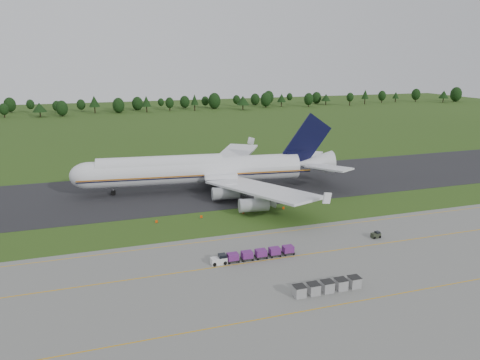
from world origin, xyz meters
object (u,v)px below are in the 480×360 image
object	(u,v)px
uld_row	(327,286)
edge_markers	(223,215)
baggage_train	(252,255)
utility_cart	(376,235)
aircraft	(202,169)

from	to	relation	value
uld_row	edge_markers	size ratio (longest dim) A/B	0.37
uld_row	edge_markers	distance (m)	40.26
baggage_train	edge_markers	bearing A→B (deg)	86.09
uld_row	baggage_train	bearing A→B (deg)	114.82
baggage_train	utility_cart	bearing A→B (deg)	3.86
utility_cart	uld_row	distance (m)	26.43
edge_markers	baggage_train	bearing A→B (deg)	-93.91
baggage_train	aircraft	bearing A→B (deg)	87.10
baggage_train	edge_markers	xyz separation A→B (m)	(1.70, 24.80, -0.65)
edge_markers	aircraft	bearing A→B (deg)	88.22
baggage_train	utility_cart	distance (m)	27.33
baggage_train	utility_cart	world-z (taller)	baggage_train
aircraft	edge_markers	xyz separation A→B (m)	(-0.70, -22.33, -5.58)
aircraft	uld_row	xyz separation A→B (m)	(4.59, -62.24, -4.91)
aircraft	baggage_train	xyz separation A→B (m)	(-2.39, -47.14, -4.93)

